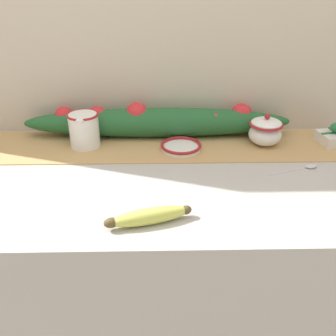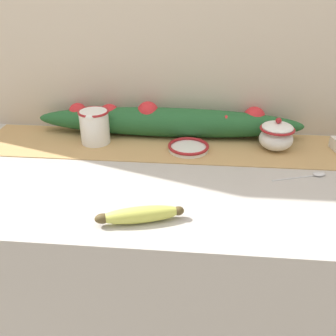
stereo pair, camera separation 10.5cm
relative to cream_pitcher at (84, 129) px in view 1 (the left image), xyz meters
The scene contains 10 objects.
countertop 0.61m from the cream_pitcher, 39.21° to the right, with size 1.41×0.70×0.91m, color #B7B2AD.
back_wall 0.37m from the cream_pitcher, 33.38° to the left, with size 2.21×0.04×2.40m, color beige.
table_runner 0.26m from the cream_pitcher, ahead, with size 1.30×0.27×0.00m, color tan.
cream_pitcher is the anchor object (origin of this frame).
sugar_bowl 0.62m from the cream_pitcher, ahead, with size 0.12×0.12×0.11m.
small_dish 0.33m from the cream_pitcher, ahead, with size 0.14×0.14×0.02m.
banana 0.51m from the cream_pitcher, 62.96° to the right, with size 0.22×0.09×0.04m.
spoon 0.74m from the cream_pitcher, 13.72° to the right, with size 0.17×0.07×0.01m.
gift_box 0.87m from the cream_pitcher, ahead, with size 0.13×0.11×0.08m.
poinsettia_garland 0.26m from the cream_pitcher, 18.70° to the left, with size 0.97×0.12×0.13m.
Camera 1 is at (0.01, -0.99, 1.46)m, focal length 40.00 mm.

